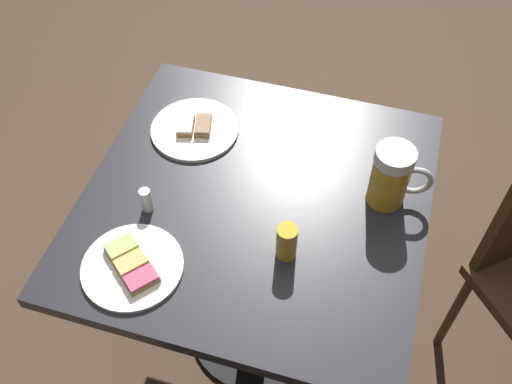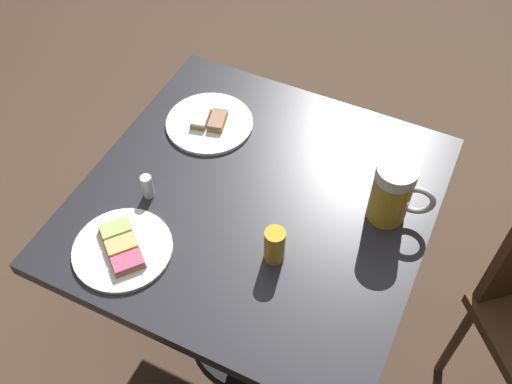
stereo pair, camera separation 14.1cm
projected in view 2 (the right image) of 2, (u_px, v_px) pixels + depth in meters
name	position (u px, v px, depth m)	size (l,w,h in m)	color
ground_plane	(256.00, 328.00, 1.98)	(6.00, 6.00, 0.00)	#4C3828
cafe_table	(256.00, 229.00, 1.53)	(0.83, 0.83, 0.72)	black
plate_near	(122.00, 248.00, 1.32)	(0.23, 0.23, 0.03)	white
plate_far	(209.00, 122.00, 1.58)	(0.24, 0.24, 0.03)	white
beer_mug	(393.00, 193.00, 1.32)	(0.09, 0.15, 0.17)	gold
beer_glass_small	(275.00, 245.00, 1.28)	(0.05, 0.05, 0.09)	gold
salt_shaker	(147.00, 186.00, 1.40)	(0.03, 0.03, 0.07)	silver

